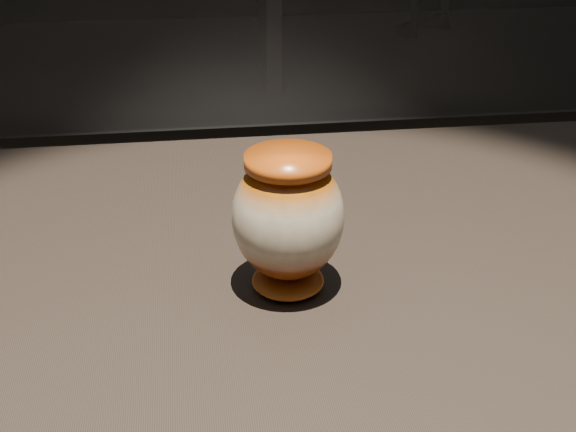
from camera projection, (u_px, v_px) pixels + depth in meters
name	position (u px, v px, depth m)	size (l,w,h in m)	color
main_vase	(288.00, 218.00, 0.84)	(0.12, 0.12, 0.16)	maroon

